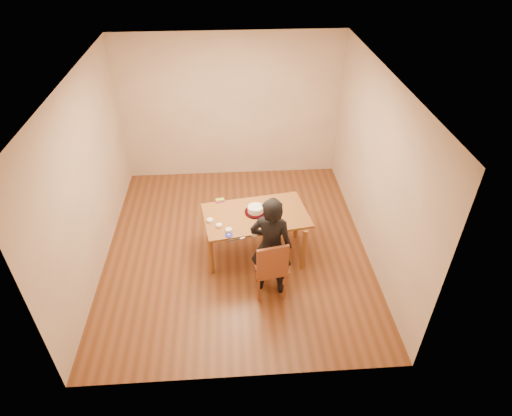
{
  "coord_description": "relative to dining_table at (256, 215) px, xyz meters",
  "views": [
    {
      "loc": [
        -0.04,
        -5.07,
        4.48
      ],
      "look_at": [
        0.29,
        -0.21,
        0.9
      ],
      "focal_mm": 30.0,
      "sensor_mm": 36.0,
      "label": 1
    }
  ],
  "objects": [
    {
      "name": "cake_plate",
      "position": [
        0.0,
        0.04,
        0.03
      ],
      "size": [
        0.32,
        0.32,
        0.02
      ],
      "primitive_type": "cylinder",
      "color": "red",
      "rests_on": "dining_table"
    },
    {
      "name": "ramekin_yellow",
      "position": [
        -0.65,
        -0.13,
        0.04
      ],
      "size": [
        0.09,
        0.09,
        0.04
      ],
      "primitive_type": "cylinder",
      "color": "white",
      "rests_on": "dining_table"
    },
    {
      "name": "candy_box_green",
      "position": [
        -0.52,
        0.36,
        0.05
      ],
      "size": [
        0.13,
        0.08,
        0.02
      ],
      "primitive_type": "cube",
      "rotation": [
        0.0,
        0.0,
        0.19
      ],
      "color": "green",
      "rests_on": "candy_box_pink"
    },
    {
      "name": "spatula",
      "position": [
        -0.33,
        -0.54,
        0.02
      ],
      "size": [
        0.17,
        0.06,
        0.01
      ],
      "primitive_type": "cube",
      "rotation": [
        0.0,
        0.0,
        0.26
      ],
      "color": "black",
      "rests_on": "dining_table"
    },
    {
      "name": "ramekin_multi",
      "position": [
        -0.53,
        -0.25,
        0.04
      ],
      "size": [
        0.08,
        0.08,
        0.04
      ],
      "primitive_type": "cylinder",
      "color": "white",
      "rests_on": "dining_table"
    },
    {
      "name": "candy_box_pink",
      "position": [
        -0.51,
        0.36,
        0.03
      ],
      "size": [
        0.15,
        0.1,
        0.02
      ],
      "primitive_type": "cube",
      "rotation": [
        0.0,
        0.0,
        0.28
      ],
      "color": "#C62E94",
      "rests_on": "dining_table"
    },
    {
      "name": "frosting_dollop",
      "position": [
        -0.4,
        -0.45,
        0.04
      ],
      "size": [
        0.04,
        0.04,
        0.02
      ],
      "primitive_type": "ellipsoid",
      "color": "white",
      "rests_on": "frosting_lid"
    },
    {
      "name": "person",
      "position": [
        0.15,
        -0.73,
        0.04
      ],
      "size": [
        0.63,
        0.5,
        1.53
      ],
      "primitive_type": "imported",
      "rotation": [
        0.0,
        0.0,
        2.88
      ],
      "color": "black",
      "rests_on": "floor"
    },
    {
      "name": "room_shell",
      "position": [
        -0.29,
        0.51,
        0.62
      ],
      "size": [
        4.0,
        4.5,
        2.7
      ],
      "color": "#5C3017",
      "rests_on": "ground"
    },
    {
      "name": "frosting_dome",
      "position": [
        0.0,
        0.04,
        0.13
      ],
      "size": [
        0.23,
        0.23,
        0.03
      ],
      "primitive_type": "ellipsoid",
      "color": "white",
      "rests_on": "cake"
    },
    {
      "name": "frosting_tub",
      "position": [
        -0.05,
        -0.45,
        0.06
      ],
      "size": [
        0.1,
        0.1,
        0.09
      ],
      "primitive_type": "cylinder",
      "color": "white",
      "rests_on": "dining_table"
    },
    {
      "name": "cake",
      "position": [
        0.0,
        0.04,
        0.08
      ],
      "size": [
        0.23,
        0.23,
        0.07
      ],
      "primitive_type": "cylinder",
      "color": "white",
      "rests_on": "cake_plate"
    },
    {
      "name": "dining_table",
      "position": [
        0.0,
        0.0,
        0.0
      ],
      "size": [
        1.6,
        1.1,
        0.04
      ],
      "primitive_type": "cube",
      "rotation": [
        0.0,
        0.0,
        0.15
      ],
      "color": "brown",
      "rests_on": "floor"
    },
    {
      "name": "frosting_lid",
      "position": [
        -0.4,
        -0.45,
        0.02
      ],
      "size": [
        0.11,
        0.11,
        0.01
      ],
      "primitive_type": "cylinder",
      "color": "#1D1BAF",
      "rests_on": "dining_table"
    },
    {
      "name": "dining_chair",
      "position": [
        0.15,
        -0.78,
        -0.28
      ],
      "size": [
        0.48,
        0.48,
        0.04
      ],
      "primitive_type": "cube",
      "rotation": [
        0.0,
        0.0,
        0.19
      ],
      "color": "brown",
      "rests_on": "floor"
    },
    {
      "name": "ramekin_green",
      "position": [
        -0.4,
        -0.36,
        0.04
      ],
      "size": [
        0.09,
        0.09,
        0.04
      ],
      "primitive_type": "cylinder",
      "color": "white",
      "rests_on": "dining_table"
    }
  ]
}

